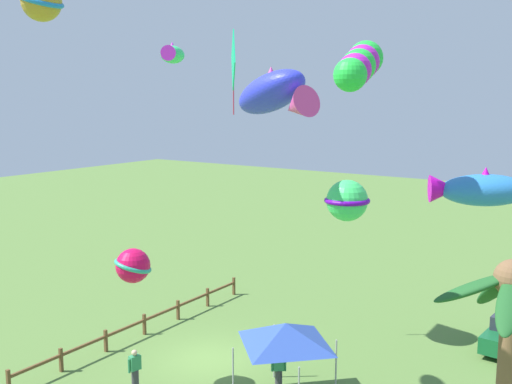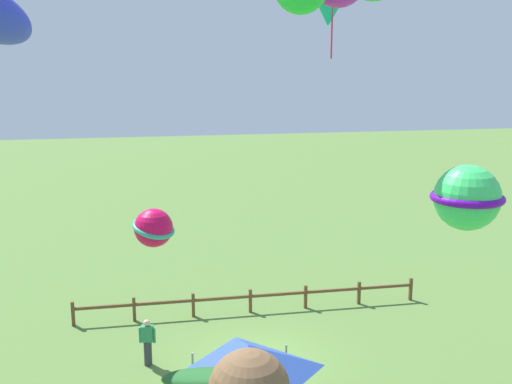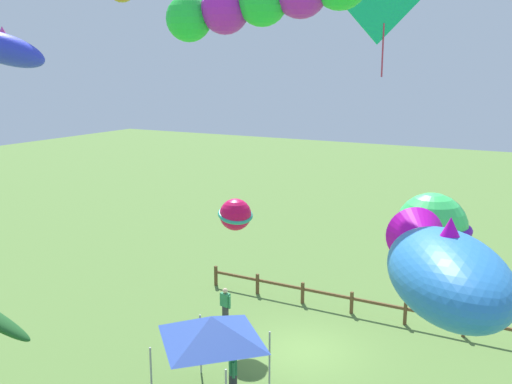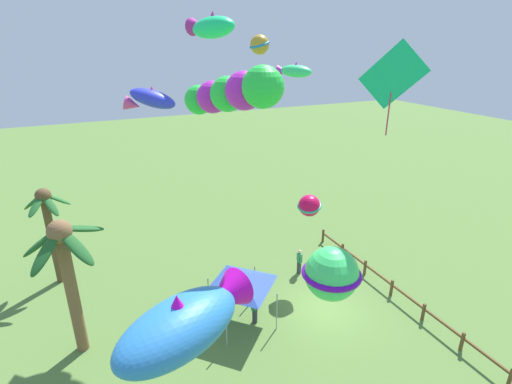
{
  "view_description": "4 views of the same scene",
  "coord_description": "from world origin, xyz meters",
  "px_view_note": "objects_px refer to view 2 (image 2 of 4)",
  "views": [
    {
      "loc": [
        17.85,
        14.52,
        10.43
      ],
      "look_at": [
        1.48,
        3.32,
        7.37
      ],
      "focal_mm": 41.93,
      "sensor_mm": 36.0,
      "label": 1
    },
    {
      "loc": [
        3.5,
        18.12,
        9.88
      ],
      "look_at": [
        0.57,
        2.51,
        6.35
      ],
      "focal_mm": 42.74,
      "sensor_mm": 36.0,
      "label": 2
    },
    {
      "loc": [
        -7.67,
        17.63,
        10.03
      ],
      "look_at": [
        0.36,
        2.9,
        6.46
      ],
      "focal_mm": 40.12,
      "sensor_mm": 36.0,
      "label": 3
    },
    {
      "loc": [
        -13.6,
        10.25,
        13.22
      ],
      "look_at": [
        0.96,
        3.59,
        6.94
      ],
      "focal_mm": 27.0,
      "sensor_mm": 36.0,
      "label": 4
    }
  ],
  "objects_px": {
    "spectator_0": "(147,342)",
    "kite_ball_4": "(467,198)",
    "kite_ball_1": "(153,228)",
    "festival_tent": "(248,359)"
  },
  "relations": [
    {
      "from": "spectator_0",
      "to": "kite_ball_4",
      "type": "height_order",
      "value": "kite_ball_4"
    },
    {
      "from": "festival_tent",
      "to": "kite_ball_1",
      "type": "height_order",
      "value": "kite_ball_1"
    },
    {
      "from": "kite_ball_1",
      "to": "kite_ball_4",
      "type": "relative_size",
      "value": 0.86
    },
    {
      "from": "spectator_0",
      "to": "kite_ball_4",
      "type": "bearing_deg",
      "value": 154.37
    },
    {
      "from": "kite_ball_1",
      "to": "festival_tent",
      "type": "bearing_deg",
      "value": 112.97
    },
    {
      "from": "spectator_0",
      "to": "kite_ball_1",
      "type": "relative_size",
      "value": 0.83
    },
    {
      "from": "kite_ball_4",
      "to": "spectator_0",
      "type": "bearing_deg",
      "value": -25.63
    },
    {
      "from": "festival_tent",
      "to": "kite_ball_4",
      "type": "relative_size",
      "value": 1.28
    },
    {
      "from": "spectator_0",
      "to": "kite_ball_1",
      "type": "bearing_deg",
      "value": -140.36
    },
    {
      "from": "spectator_0",
      "to": "festival_tent",
      "type": "height_order",
      "value": "festival_tent"
    }
  ]
}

